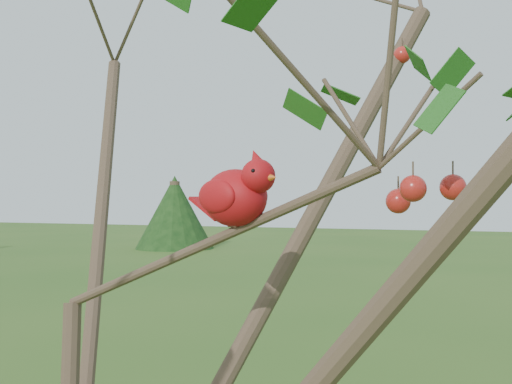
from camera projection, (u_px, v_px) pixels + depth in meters
crabapple_tree at (64, 217)px, 1.10m from camera, size 2.35×2.05×2.95m
cardinal at (238, 195)px, 1.08m from camera, size 0.20×0.14×0.14m
distant_trees at (397, 217)px, 22.14m from camera, size 41.94×13.65×2.98m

